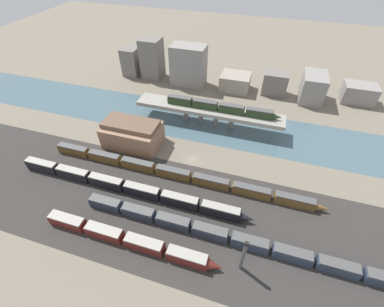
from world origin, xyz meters
The scene contains 18 objects.
ground_plane centered at (0.00, 0.00, 0.00)m, with size 400.00×400.00×0.00m, color #756B5B.
railbed_yard centered at (0.00, -24.00, 0.00)m, with size 280.00×42.00×0.01m, color #33302D.
river_water centered at (0.00, 24.15, 0.00)m, with size 320.00×27.10×0.01m, color #47606B.
bridge centered at (0.00, 24.15, 6.68)m, with size 63.40×8.89×7.91m.
train_on_bridge centered at (5.38, 24.15, 9.59)m, with size 47.90×2.87×3.44m.
train_yard_near centered at (-6.78, -37.37, 1.84)m, with size 51.99×3.19×3.76m.
train_yard_mid centered at (21.16, -28.38, 1.77)m, with size 92.32×3.09×3.60m.
train_yard_far centered at (-15.80, -20.80, 2.06)m, with size 81.55×2.85×4.18m.
train_yard_outer centered at (-2.28, -10.09, 1.81)m, with size 98.31×2.69×3.68m.
warehouse_building centered at (-25.37, 2.59, 4.89)m, with size 21.76×13.70×10.29m.
signal_tower centered at (23.98, -34.94, 6.31)m, with size 1.00×0.94×12.86m.
city_block_far_left centered at (-53.77, 58.86, 7.52)m, with size 8.81×10.21×15.03m, color slate.
city_block_left centered at (-40.94, 58.94, 10.61)m, with size 10.79×10.23×21.23m, color slate.
city_block_center centered at (-19.27, 56.48, 10.42)m, with size 17.68×10.62×20.84m, color gray.
city_block_right centered at (5.69, 58.29, 4.12)m, with size 14.86×12.62×8.24m, color gray.
city_block_far_right centered at (25.55, 59.94, 5.55)m, with size 11.86×8.27×11.11m, color slate.
city_block_tall centered at (43.24, 59.16, 6.56)m, with size 10.64×15.74×13.13m, color gray.
city_block_low centered at (65.28, 63.98, 4.43)m, with size 14.91×10.22×8.86m, color gray.
Camera 1 is at (20.51, -66.53, 67.59)m, focal length 24.00 mm.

